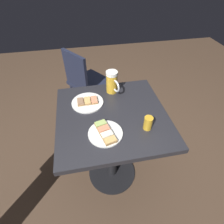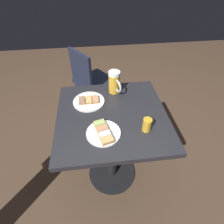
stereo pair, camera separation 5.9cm
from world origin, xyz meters
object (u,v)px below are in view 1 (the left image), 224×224
plate_near (105,133)px  beer_glass_small (148,123)px  plate_far (87,102)px  beer_mug (112,82)px  cafe_chair (85,81)px

plate_near → beer_glass_small: size_ratio=2.34×
plate_far → plate_near: bearing=-75.5°
beer_mug → plate_near: bearing=-106.4°
beer_glass_small → cafe_chair: beer_glass_small is taller
plate_near → cafe_chair: cafe_chair is taller
cafe_chair → beer_glass_small: bearing=-17.9°
beer_mug → cafe_chair: 0.74m
cafe_chair → beer_mug: bearing=-18.7°
plate_near → beer_mug: beer_mug is taller
plate_near → beer_mug: 0.43m
plate_near → beer_glass_small: bearing=-0.4°
beer_mug → cafe_chair: beer_mug is taller
beer_glass_small → cafe_chair: 1.13m
plate_far → cafe_chair: cafe_chair is taller
beer_mug → beer_glass_small: size_ratio=1.91×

